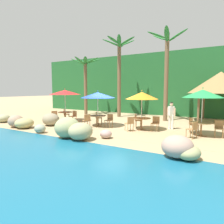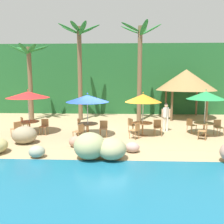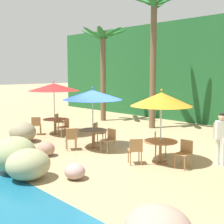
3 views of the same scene
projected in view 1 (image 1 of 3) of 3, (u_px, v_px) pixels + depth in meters
ground_plane at (112, 127)px, 13.74m from camera, size 120.00×120.00×0.00m
terrace_deck at (112, 127)px, 13.74m from camera, size 18.00×5.20×0.01m
foliage_backdrop at (158, 84)px, 21.06m from camera, size 28.00×2.40×6.00m
rock_seawall at (83, 129)px, 10.78m from camera, size 16.86×3.44×1.07m
umbrella_red at (65, 92)px, 15.89m from camera, size 2.38×2.38×2.55m
dining_table_red at (65, 114)px, 16.07m from camera, size 1.10×1.10×0.74m
chair_red_seaward at (74, 116)px, 15.62m from camera, size 0.47×0.48×0.87m
chair_red_inland at (66, 114)px, 16.91m from camera, size 0.59×0.59×0.87m
chair_red_left at (54, 116)px, 15.67m from camera, size 0.59×0.59×0.87m
umbrella_blue at (98, 95)px, 13.75m from camera, size 2.29×2.29×2.40m
dining_table_blue at (98, 117)px, 13.91m from camera, size 1.10×1.10×0.74m
chair_blue_seaward at (109, 120)px, 13.56m from camera, size 0.42×0.43×0.87m
chair_blue_inland at (98, 117)px, 14.77m from camera, size 0.58×0.58×0.87m
chair_blue_left at (87, 120)px, 13.42m from camera, size 0.58×0.57×0.87m
umbrella_orange at (142, 96)px, 12.51m from camera, size 1.98×1.98×2.43m
dining_table_orange at (142, 120)px, 12.67m from camera, size 1.10×1.10×0.74m
chair_orange_seaward at (155, 123)px, 12.35m from camera, size 0.44×0.44×0.87m
chair_orange_inland at (137, 120)px, 13.51m from camera, size 0.59×0.59×0.87m
chair_orange_left at (130, 123)px, 12.27m from camera, size 0.59×0.59×0.87m
umbrella_green at (203, 94)px, 10.81m from camera, size 2.07×2.07×2.59m
dining_table_green at (201, 125)px, 10.99m from camera, size 1.10×1.10×0.74m
chair_green_seaward at (219, 127)px, 10.73m from camera, size 0.47×0.48×0.87m
chair_green_inland at (193, 124)px, 11.84m from camera, size 0.59×0.59×0.87m
chair_green_left at (193, 129)px, 10.44m from camera, size 0.56×0.56×0.87m
palm_tree_nearest at (86, 76)px, 20.35m from camera, size 2.82×2.91×5.53m
palm_tree_second at (119, 64)px, 18.51m from camera, size 3.01×3.04×6.99m
palm_tree_third at (166, 64)px, 16.03m from camera, size 2.97×2.96×6.95m
palapa_hut at (221, 83)px, 15.49m from camera, size 4.63×4.63×3.80m
waiter_in_white at (171, 114)px, 12.87m from camera, size 0.52×0.39×1.70m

